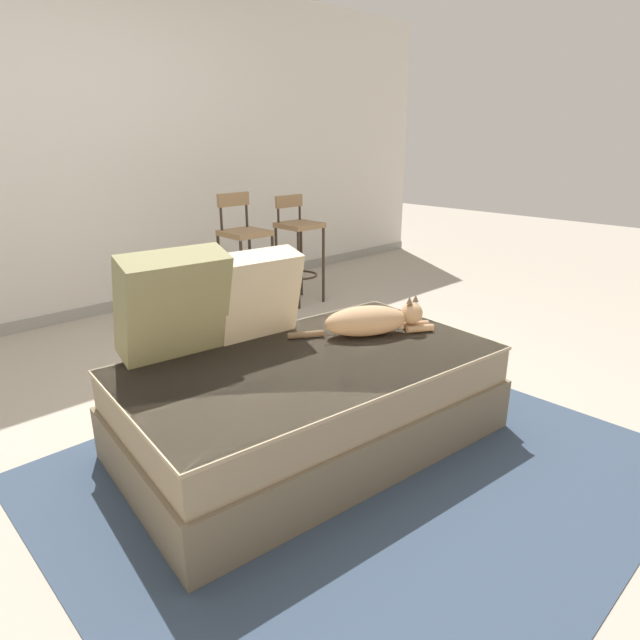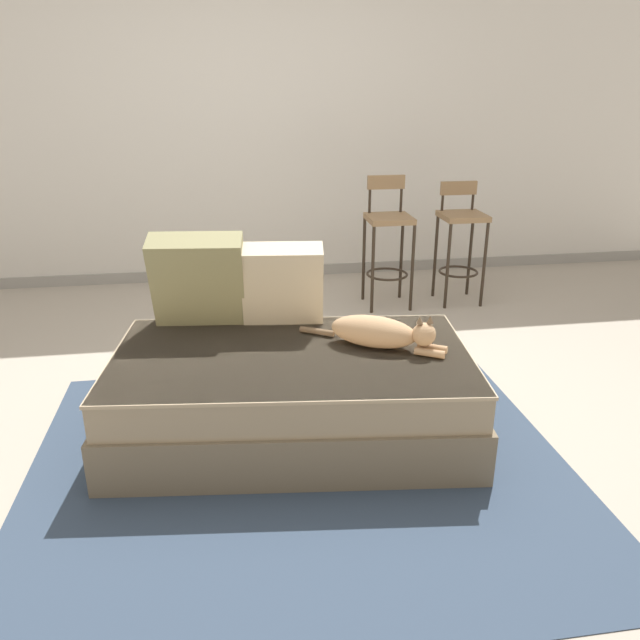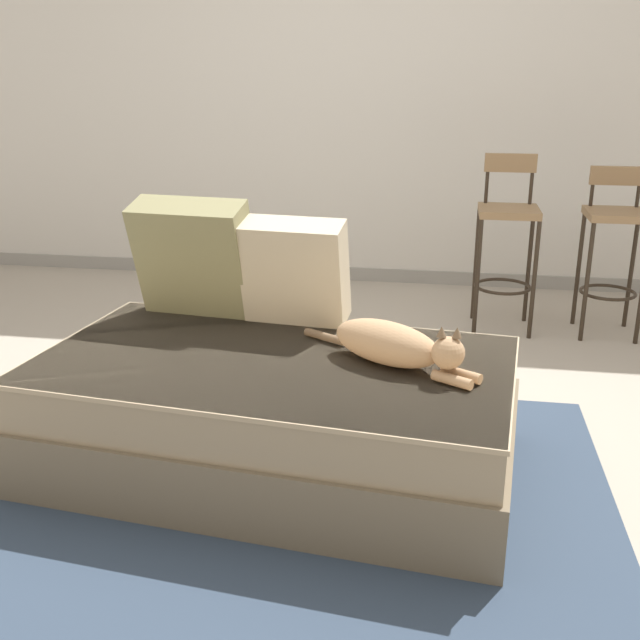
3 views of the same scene
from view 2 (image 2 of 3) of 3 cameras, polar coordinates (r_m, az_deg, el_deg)
The scene contains 10 objects.
ground_plane at distance 3.47m, azimuth -3.23°, elevation -6.81°, with size 16.00×16.00×0.00m, color #A89E8E.
wall_back_panel at distance 5.31m, azimuth -6.10°, elevation 17.63°, with size 8.00×0.10×2.60m, color silver.
wall_baseboard_trim at distance 5.48m, azimuth -5.56°, elevation 4.40°, with size 8.00×0.02×0.09m, color gray.
area_rug at distance 2.87m, azimuth -1.79°, elevation -13.27°, with size 2.40×2.07×0.01m, color #334256.
couch at distance 3.01m, azimuth -2.55°, elevation -6.70°, with size 1.79×1.14×0.43m.
throw_pillow_corner at distance 3.23m, azimuth -11.04°, elevation 3.65°, with size 0.49×0.34×0.49m.
throw_pillow_middle at distance 3.20m, azimuth -3.46°, elevation 3.32°, with size 0.43×0.28×0.43m.
cat at distance 2.97m, azimuth 5.48°, elevation -1.12°, with size 0.66×0.45×0.19m.
bar_stool_near_window at distance 4.68m, azimuth 6.24°, elevation 7.76°, with size 0.32×0.32×0.96m.
bar_stool_by_doorway at distance 4.86m, azimuth 12.75°, elevation 7.81°, with size 0.32×0.32×0.90m.
Camera 2 is at (-0.27, -3.05, 1.63)m, focal length 35.00 mm.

